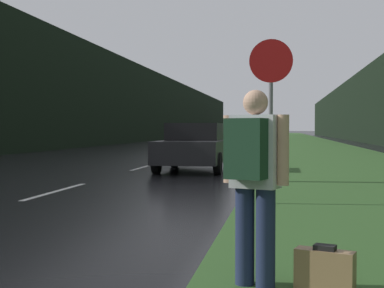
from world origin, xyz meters
The scene contains 13 objects.
grass_verge centered at (6.81, 40.00, 0.01)m, with size 6.00×240.00×0.02m, color #2D5123.
lane_stripe_b centered at (0.00, 7.52, 0.00)m, with size 0.12×3.00×0.01m, color silver.
lane_stripe_c centered at (0.00, 14.52, 0.00)m, with size 0.12×3.00×0.01m, color silver.
lane_stripe_d centered at (0.00, 21.52, 0.00)m, with size 0.12×3.00×0.01m, color silver.
lane_stripe_e centered at (0.00, 28.52, 0.00)m, with size 0.12×3.00×0.01m, color silver.
lane_stripe_f centered at (0.00, 35.52, 0.00)m, with size 0.12×3.00×0.01m, color silver.
treeline_far_side centered at (-9.81, 50.00, 3.71)m, with size 2.00×140.00×7.41m, color black.
treeline_near_side centered at (12.81, 50.00, 3.39)m, with size 2.00×140.00×6.78m, color black.
stop_sign centered at (4.37, 6.32, 1.75)m, with size 0.73×0.07×2.79m.
hitchhiker_with_backpack centered at (4.34, 1.48, 0.92)m, with size 0.53×0.48×1.60m.
suitcase centered at (4.90, 1.47, 0.18)m, with size 0.48×0.29×0.38m.
car_passing_near centered at (1.91, 13.43, 0.72)m, with size 1.96×4.23×1.45m.
delivery_truck centered at (-1.91, 92.73, 1.76)m, with size 2.64×8.06×3.33m.
Camera 1 is at (4.56, -2.78, 1.28)m, focal length 50.00 mm.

